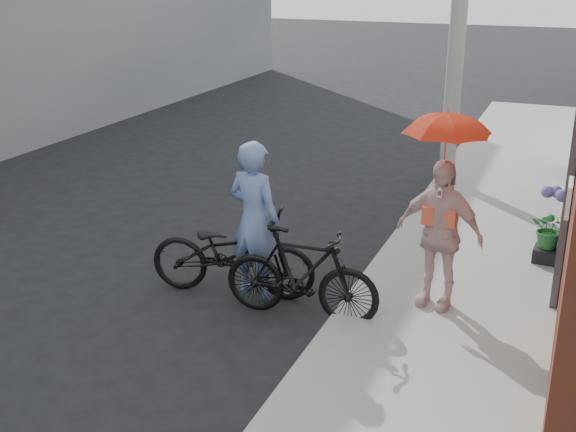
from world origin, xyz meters
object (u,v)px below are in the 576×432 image
Objects in this scene: bike_left at (233,253)px; planter at (547,254)px; bike_right at (301,274)px; kimono_woman at (439,234)px; officer at (255,220)px.

planter is at bearing -67.70° from bike_left.
bike_right reaches higher than planter.
bike_right is at bearing -142.32° from kimono_woman.
bike_left is at bearing -159.26° from kimono_woman.
planter is (3.22, 2.11, -0.75)m from officer.
bike_right is 1.59m from kimono_woman.
officer is at bearing -81.50° from bike_left.
officer is at bearing 60.83° from bike_right.
kimono_woman is (2.10, 0.32, 0.02)m from officer.
kimono_woman reaches higher than planter.
officer is 0.51m from bike_left.
bike_right is (0.73, -0.37, -0.42)m from officer.
kimono_woman is at bearing -65.78° from bike_right.
officer reaches higher than kimono_woman.
bike_right is at bearing -115.78° from bike_left.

